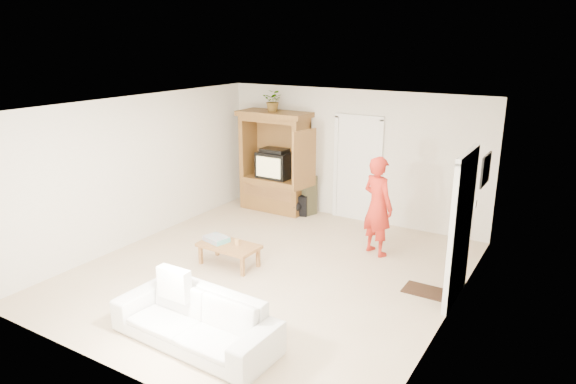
% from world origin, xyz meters
% --- Properties ---
extents(floor, '(6.00, 6.00, 0.00)m').
position_xyz_m(floor, '(0.00, 0.00, 0.00)').
color(floor, tan).
rests_on(floor, ground).
extents(ceiling, '(6.00, 6.00, 0.00)m').
position_xyz_m(ceiling, '(0.00, 0.00, 2.60)').
color(ceiling, white).
rests_on(ceiling, floor).
extents(wall_back, '(5.50, 0.00, 5.50)m').
position_xyz_m(wall_back, '(0.00, 3.00, 1.30)').
color(wall_back, silver).
rests_on(wall_back, floor).
extents(wall_front, '(5.50, 0.00, 5.50)m').
position_xyz_m(wall_front, '(0.00, -3.00, 1.30)').
color(wall_front, silver).
rests_on(wall_front, floor).
extents(wall_left, '(0.00, 6.00, 6.00)m').
position_xyz_m(wall_left, '(-2.75, 0.00, 1.30)').
color(wall_left, silver).
rests_on(wall_left, floor).
extents(wall_right, '(0.00, 6.00, 6.00)m').
position_xyz_m(wall_right, '(2.75, 0.00, 1.30)').
color(wall_right, silver).
rests_on(wall_right, floor).
extents(armoire, '(1.82, 1.14, 2.10)m').
position_xyz_m(armoire, '(-1.58, 2.66, 0.91)').
color(armoire, brown).
rests_on(armoire, floor).
extents(door_back, '(0.85, 0.05, 2.04)m').
position_xyz_m(door_back, '(0.15, 2.97, 1.02)').
color(door_back, white).
rests_on(door_back, floor).
extents(doorway_right, '(0.05, 0.90, 2.04)m').
position_xyz_m(doorway_right, '(2.73, 0.60, 1.02)').
color(doorway_right, black).
rests_on(doorway_right, floor).
extents(framed_picture, '(0.03, 0.60, 0.48)m').
position_xyz_m(framed_picture, '(2.73, 1.90, 1.60)').
color(framed_picture, black).
rests_on(framed_picture, wall_right).
extents(doormat, '(0.60, 0.40, 0.02)m').
position_xyz_m(doormat, '(2.30, 0.60, 0.01)').
color(doormat, '#382316').
rests_on(doormat, floor).
extents(plant, '(0.45, 0.41, 0.44)m').
position_xyz_m(plant, '(-1.60, 2.63, 2.32)').
color(plant, '#4C7238').
rests_on(plant, armoire).
extents(man, '(0.73, 0.63, 1.70)m').
position_xyz_m(man, '(1.15, 1.54, 0.85)').
color(man, red).
rests_on(man, floor).
extents(sofa, '(2.13, 0.91, 0.61)m').
position_xyz_m(sofa, '(0.32, -2.12, 0.31)').
color(sofa, silver).
rests_on(sofa, floor).
extents(coffee_table, '(0.99, 0.56, 0.36)m').
position_xyz_m(coffee_table, '(-0.68, -0.15, 0.32)').
color(coffee_table, '#A16D37').
rests_on(coffee_table, floor).
extents(towel, '(0.44, 0.36, 0.08)m').
position_xyz_m(towel, '(-0.93, -0.15, 0.40)').
color(towel, '#D04569').
rests_on(towel, coffee_table).
extents(candle, '(0.08, 0.08, 0.10)m').
position_xyz_m(candle, '(-0.55, -0.10, 0.41)').
color(candle, tan).
rests_on(candle, coffee_table).
extents(backpack_black, '(0.40, 0.30, 0.44)m').
position_xyz_m(backpack_black, '(-0.94, 2.56, 0.22)').
color(backpack_black, black).
rests_on(backpack_black, floor).
extents(backpack_olive, '(0.52, 0.45, 0.82)m').
position_xyz_m(backpack_olive, '(-0.93, 2.76, 0.41)').
color(backpack_olive, '#47442B').
rests_on(backpack_olive, floor).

